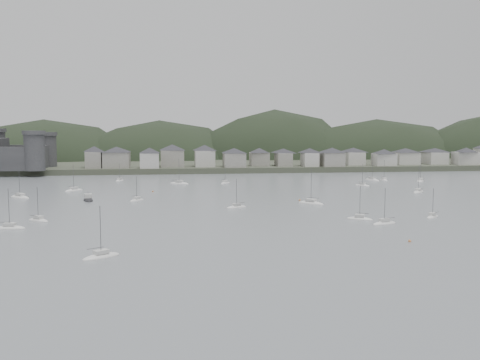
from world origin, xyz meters
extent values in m
plane|color=slate|center=(0.00, 0.00, 0.00)|extent=(900.00, 900.00, 0.00)
cube|color=#383D2D|center=(0.00, 295.00, 1.50)|extent=(900.00, 250.00, 3.00)
ellipsoid|color=black|center=(-110.87, 271.94, -10.14)|extent=(138.98, 92.48, 81.13)
ellipsoid|color=black|center=(-32.30, 272.87, -9.97)|extent=(132.08, 90.41, 79.74)
ellipsoid|color=black|center=(50.65, 272.93, -12.68)|extent=(133.88, 88.37, 101.41)
ellipsoid|color=black|center=(125.95, 267.91, -10.32)|extent=(165.81, 81.78, 82.55)
cylinder|color=#363639|center=(-92.00, 166.00, 12.00)|extent=(10.00, 10.00, 18.00)
cylinder|color=#363639|center=(-92.00, 194.00, 11.50)|extent=(10.00, 10.00, 17.00)
cube|color=#363639|center=(-92.00, 180.00, 9.00)|extent=(3.50, 30.00, 12.00)
cube|color=gray|center=(-65.00, 181.96, 7.29)|extent=(8.34, 12.91, 8.59)
pyramid|color=#2C2C31|center=(-65.00, 181.96, 13.09)|extent=(15.78, 15.78, 3.01)
cube|color=gray|center=(-53.32, 181.32, 7.18)|extent=(13.68, 13.35, 8.36)
pyramid|color=#2C2C31|center=(-53.32, 181.32, 12.82)|extent=(20.07, 20.07, 2.93)
cube|color=#B7B4AC|center=(-35.57, 176.02, 7.04)|extent=(9.78, 10.20, 8.08)
pyramid|color=#2C2C31|center=(-35.57, 176.02, 12.49)|extent=(14.83, 14.83, 2.83)
cube|color=gray|center=(-23.51, 185.65, 7.55)|extent=(12.59, 13.33, 9.09)
pyramid|color=#2C2C31|center=(-23.51, 185.65, 13.68)|extent=(19.24, 19.24, 3.18)
cube|color=#B7B4AC|center=(-5.75, 184.10, 7.43)|extent=(10.74, 12.17, 8.87)
pyramid|color=#2C2C31|center=(-5.75, 184.10, 13.42)|extent=(17.01, 17.01, 3.10)
cube|color=gray|center=(9.92, 177.53, 6.85)|extent=(11.63, 12.09, 7.69)
pyramid|color=#2C2C31|center=(9.92, 177.53, 12.04)|extent=(17.61, 17.61, 2.69)
cube|color=gray|center=(25.25, 186.19, 6.72)|extent=(10.37, 9.35, 7.44)
pyramid|color=#2C2C31|center=(25.25, 186.19, 11.74)|extent=(14.65, 14.65, 2.60)
cube|color=gray|center=(38.63, 183.79, 6.61)|extent=(8.24, 12.20, 7.22)
pyramid|color=#2C2C31|center=(38.63, 183.79, 11.48)|extent=(15.17, 15.17, 2.53)
cube|color=#B7B4AC|center=(52.50, 178.55, 6.73)|extent=(8.06, 10.91, 7.46)
pyramid|color=#2C2C31|center=(52.50, 178.55, 11.77)|extent=(14.08, 14.08, 2.61)
cube|color=gray|center=(64.81, 177.06, 6.83)|extent=(11.73, 11.78, 7.66)
pyramid|color=#2C2C31|center=(64.81, 177.06, 12.00)|extent=(17.46, 17.46, 2.68)
cube|color=#B7B4AC|center=(80.64, 186.91, 6.67)|extent=(10.19, 13.02, 7.33)
pyramid|color=#2C2C31|center=(80.64, 186.91, 11.62)|extent=(17.23, 17.23, 2.57)
cube|color=#B7B4AC|center=(95.55, 178.06, 6.44)|extent=(11.70, 9.81, 6.88)
pyramid|color=#2C2C31|center=(95.55, 178.06, 11.08)|extent=(15.97, 15.97, 2.41)
cube|color=#B7B4AC|center=(112.40, 186.91, 6.50)|extent=(12.83, 12.48, 7.00)
pyramid|color=#2C2C31|center=(112.40, 186.91, 11.22)|extent=(18.79, 18.79, 2.45)
cube|color=#B7B4AC|center=(130.73, 187.42, 6.48)|extent=(11.07, 13.50, 6.97)
pyramid|color=#2C2C31|center=(130.73, 187.42, 11.19)|extent=(18.25, 18.25, 2.44)
cube|color=#B7B4AC|center=(146.02, 179.72, 6.67)|extent=(13.75, 9.12, 7.34)
pyramid|color=#2C2C31|center=(146.02, 179.72, 11.62)|extent=(16.97, 16.97, 2.57)
ellipsoid|color=white|center=(-62.00, 100.82, 0.05)|extent=(7.38, 7.58, 1.60)
cube|color=silver|center=(-62.00, 100.82, 1.15)|extent=(3.21, 3.25, 0.70)
cylinder|color=#3F3F42|center=(-62.00, 100.82, 5.21)|extent=(0.12, 0.12, 10.02)
cylinder|color=#3F3F42|center=(-62.99, 101.87, 1.70)|extent=(2.56, 2.69, 0.10)
ellipsoid|color=white|center=(74.19, 125.31, 0.05)|extent=(2.93, 7.54, 1.48)
cube|color=silver|center=(74.19, 125.31, 1.09)|extent=(1.82, 2.70, 0.70)
cylinder|color=#3F3F42|center=(74.19, 125.31, 4.81)|extent=(0.12, 0.12, 9.23)
cylinder|color=#3F3F42|center=(74.09, 126.64, 1.64)|extent=(0.36, 3.32, 0.10)
ellipsoid|color=white|center=(-77.12, 81.77, 0.05)|extent=(8.99, 8.14, 1.84)
cube|color=silver|center=(-77.12, 81.77, 1.27)|extent=(3.78, 3.62, 0.70)
cylinder|color=#3F3F42|center=(-77.12, 81.77, 5.96)|extent=(0.12, 0.12, 11.53)
cylinder|color=#3F3F42|center=(-78.40, 80.72, 1.82)|extent=(3.27, 2.72, 0.10)
ellipsoid|color=white|center=(69.00, 79.05, 0.05)|extent=(7.64, 7.74, 1.65)
cube|color=silver|center=(69.00, 79.05, 1.17)|extent=(3.31, 3.33, 0.70)
cylinder|color=#3F3F42|center=(69.00, 79.05, 5.35)|extent=(0.12, 0.12, 10.30)
cylinder|color=#3F3F42|center=(70.04, 77.98, 1.72)|extent=(2.66, 2.72, 0.10)
ellipsoid|color=white|center=(25.87, 23.61, 0.05)|extent=(7.25, 5.59, 1.42)
cube|color=silver|center=(25.87, 23.61, 1.06)|extent=(2.93, 2.61, 0.70)
cylinder|color=#3F3F42|center=(25.87, 23.61, 4.63)|extent=(0.12, 0.12, 8.86)
cylinder|color=#3F3F42|center=(26.96, 24.27, 1.61)|extent=(2.79, 1.72, 0.10)
ellipsoid|color=white|center=(-20.88, 121.40, 0.05)|extent=(9.19, 6.24, 1.76)
cube|color=silver|center=(-20.88, 121.40, 1.23)|extent=(3.61, 3.05, 0.70)
cylinder|color=#3F3F42|center=(-20.88, 121.40, 5.71)|extent=(0.12, 0.12, 11.02)
cylinder|color=#3F3F42|center=(-22.32, 120.74, 1.78)|extent=(3.65, 1.74, 0.10)
ellipsoid|color=white|center=(-63.62, 21.80, 0.05)|extent=(8.03, 3.50, 1.55)
cube|color=silver|center=(-63.62, 21.80, 1.13)|extent=(2.92, 2.06, 0.70)
cylinder|color=#3F3F42|center=(-63.62, 21.80, 5.06)|extent=(0.12, 0.12, 9.71)
cylinder|color=#3F3F42|center=(-65.01, 21.62, 1.68)|extent=(3.48, 0.57, 0.10)
ellipsoid|color=white|center=(-35.92, 69.04, 0.05)|extent=(5.62, 6.47, 1.31)
cube|color=silver|center=(-35.92, 69.04, 1.00)|extent=(2.53, 2.69, 0.70)
cylinder|color=#3F3F42|center=(-35.92, 69.04, 4.29)|extent=(0.12, 0.12, 8.17)
cylinder|color=#3F3F42|center=(-36.63, 69.98, 1.55)|extent=(1.86, 2.40, 0.10)
ellipsoid|color=white|center=(20.53, 54.28, 0.05)|extent=(8.57, 8.55, 1.83)
cube|color=silver|center=(20.53, 54.28, 1.27)|extent=(3.70, 3.69, 0.70)
cylinder|color=#3F3F42|center=(20.53, 54.28, 5.93)|extent=(0.12, 0.12, 11.46)
cylinder|color=#3F3F42|center=(21.70, 55.44, 1.82)|extent=(3.00, 2.98, 0.10)
ellipsoid|color=white|center=(29.81, 16.27, 0.05)|extent=(7.66, 4.54, 1.46)
cube|color=silver|center=(29.81, 16.27, 1.08)|extent=(2.93, 2.34, 0.70)
cylinder|color=#3F3F42|center=(29.81, 16.27, 4.76)|extent=(0.12, 0.12, 9.13)
cylinder|color=#3F3F42|center=(31.06, 15.86, 1.63)|extent=(3.15, 1.14, 0.10)
ellipsoid|color=white|center=(-37.70, -11.03, 0.05)|extent=(7.78, 6.60, 1.56)
cube|color=silver|center=(-37.70, -11.03, 1.13)|extent=(3.22, 2.99, 0.70)
cylinder|color=#3F3F42|center=(-37.70, -11.03, 5.08)|extent=(0.12, 0.12, 9.75)
cylinder|color=#3F3F42|center=(-38.83, -10.20, 1.68)|extent=(2.90, 2.14, 0.10)
ellipsoid|color=white|center=(68.69, 125.87, 0.05)|extent=(5.45, 10.04, 1.91)
cube|color=silver|center=(68.69, 125.87, 1.31)|extent=(2.90, 3.78, 0.70)
cylinder|color=#3F3F42|center=(68.69, 125.87, 6.18)|extent=(0.12, 0.12, 11.96)
cylinder|color=#3F3F42|center=(68.25, 124.20, 1.86)|extent=(1.22, 4.19, 0.10)
ellipsoid|color=white|center=(88.48, 117.87, 0.05)|extent=(7.02, 8.79, 1.73)
cube|color=silver|center=(88.48, 117.87, 1.22)|extent=(3.24, 3.58, 0.70)
cylinder|color=#3F3F42|center=(88.48, 117.87, 5.62)|extent=(0.12, 0.12, 10.83)
cylinder|color=#3F3F42|center=(87.64, 119.19, 1.77)|extent=(2.19, 3.33, 0.10)
ellipsoid|color=white|center=(55.89, 103.85, 0.05)|extent=(5.91, 7.33, 1.45)
cube|color=silver|center=(55.89, 103.85, 1.07)|extent=(2.72, 2.99, 0.70)
cylinder|color=#3F3F42|center=(55.89, 103.85, 4.73)|extent=(0.12, 0.12, 9.05)
cylinder|color=#3F3F42|center=(55.17, 102.76, 1.62)|extent=(1.87, 2.78, 0.10)
ellipsoid|color=white|center=(-0.63, 121.41, 0.05)|extent=(5.65, 6.38, 1.30)
cube|color=silver|center=(-0.63, 121.41, 1.00)|extent=(2.53, 2.67, 0.70)
cylinder|color=#3F3F42|center=(-0.63, 121.41, 4.26)|extent=(0.12, 0.12, 8.11)
cylinder|color=#3F3F42|center=(-1.35, 122.33, 1.55)|extent=(1.89, 2.35, 0.10)
ellipsoid|color=white|center=(-47.97, 138.39, 0.05)|extent=(4.37, 6.65, 1.27)
cube|color=silver|center=(-47.97, 138.39, 0.99)|extent=(2.16, 2.60, 0.70)
cylinder|color=#3F3F42|center=(-47.97, 138.39, 4.18)|extent=(0.12, 0.12, 7.95)
cylinder|color=#3F3F42|center=(-47.52, 137.34, 1.54)|extent=(1.21, 2.67, 0.10)
ellipsoid|color=white|center=(-59.31, 32.19, 0.05)|extent=(7.05, 6.07, 1.42)
cube|color=silver|center=(-59.31, 32.19, 1.06)|extent=(2.93, 2.74, 0.70)
cylinder|color=#3F3F42|center=(-59.31, 32.19, 4.64)|extent=(0.12, 0.12, 8.88)
cylinder|color=#3F3F42|center=(-60.33, 31.43, 1.61)|extent=(2.62, 1.99, 0.10)
ellipsoid|color=white|center=(46.99, 24.44, 0.05)|extent=(5.97, 5.72, 1.25)
cube|color=silver|center=(46.99, 24.44, 0.98)|extent=(2.55, 2.50, 0.70)
cylinder|color=#3F3F42|center=(46.99, 24.44, 4.12)|extent=(0.12, 0.12, 7.84)
cylinder|color=#3F3F42|center=(47.82, 23.68, 1.53)|extent=(2.15, 1.98, 0.10)
ellipsoid|color=white|center=(-4.42, 49.04, 0.05)|extent=(7.31, 5.07, 1.41)
cube|color=silver|center=(-4.42, 49.04, 1.05)|extent=(2.89, 2.46, 0.70)
cylinder|color=#3F3F42|center=(-4.42, 49.04, 4.59)|extent=(0.12, 0.12, 8.79)
cylinder|color=#3F3F42|center=(-3.28, 48.49, 1.60)|extent=(2.89, 1.46, 0.10)
ellipsoid|color=black|center=(-52.22, 71.27, 0.05)|extent=(5.01, 8.90, 1.85)
cube|color=silver|center=(-52.22, 71.27, 1.62)|extent=(2.90, 3.03, 1.40)
cylinder|color=#3F3F42|center=(-52.22, 71.27, 2.52)|extent=(0.10, 0.10, 1.20)
sphere|color=#D07E45|center=(-31.36, 93.60, 0.15)|extent=(0.70, 0.70, 0.70)
sphere|color=#D07E45|center=(26.85, -4.99, 0.15)|extent=(0.70, 0.70, 0.70)
sphere|color=#D07E45|center=(18.77, 62.46, 0.15)|extent=(0.70, 0.70, 0.70)
camera|label=1|loc=(-24.23, -114.26, 24.76)|focal=40.37mm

